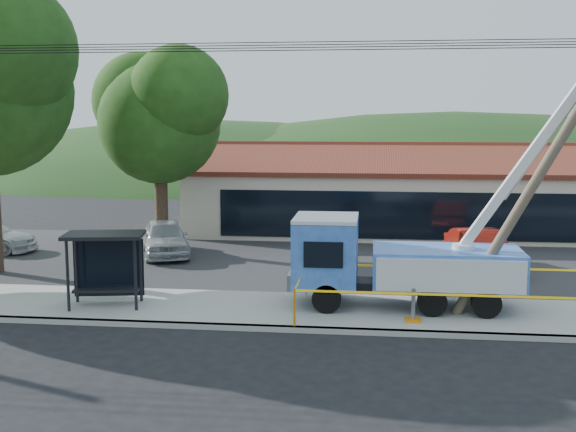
% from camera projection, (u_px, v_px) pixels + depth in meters
% --- Properties ---
extents(ground, '(120.00, 120.00, 0.00)m').
position_uv_depth(ground, '(284.00, 356.00, 18.11)').
color(ground, black).
rests_on(ground, ground).
extents(curb, '(60.00, 0.25, 0.15)m').
position_uv_depth(curb, '(293.00, 329.00, 20.16)').
color(curb, gray).
rests_on(curb, ground).
extents(sidewalk, '(60.00, 4.00, 0.15)m').
position_uv_depth(sidewalk, '(300.00, 311.00, 22.03)').
color(sidewalk, gray).
rests_on(sidewalk, ground).
extents(parking_lot, '(60.00, 12.00, 0.10)m').
position_uv_depth(parking_lot, '(320.00, 260.00, 29.90)').
color(parking_lot, '#28282B').
rests_on(parking_lot, ground).
extents(strip_mall, '(22.50, 8.53, 4.67)m').
position_uv_depth(strip_mall, '(409.00, 196.00, 37.03)').
color(strip_mall, beige).
rests_on(strip_mall, ground).
extents(tree_lot, '(6.30, 5.60, 8.94)m').
position_uv_depth(tree_lot, '(159.00, 111.00, 30.85)').
color(tree_lot, '#332316').
rests_on(tree_lot, ground).
extents(hill_west, '(78.40, 56.00, 28.00)m').
position_uv_depth(hill_west, '(205.00, 174.00, 73.95)').
color(hill_west, '#173914').
rests_on(hill_west, ground).
extents(hill_center, '(89.60, 64.00, 32.00)m').
position_uv_depth(hill_center, '(453.00, 177.00, 71.03)').
color(hill_center, '#173914').
rests_on(hill_center, ground).
extents(utility_truck, '(9.60, 3.73, 8.30)m').
position_uv_depth(utility_truck, '(399.00, 259.00, 22.12)').
color(utility_truck, black).
rests_on(utility_truck, ground).
extents(leaning_pole, '(4.56, 1.70, 8.20)m').
position_uv_depth(leaning_pole, '(545.00, 165.00, 20.58)').
color(leaning_pole, brown).
rests_on(leaning_pole, ground).
extents(bus_shelter, '(2.59, 1.85, 2.29)m').
position_uv_depth(bus_shelter, '(105.00, 252.00, 22.26)').
color(bus_shelter, black).
rests_on(bus_shelter, ground).
extents(caution_tape, '(11.81, 3.71, 1.07)m').
position_uv_depth(caution_tape, '(500.00, 289.00, 21.16)').
color(caution_tape, orange).
rests_on(caution_tape, ground).
extents(car_silver, '(3.26, 4.87, 1.54)m').
position_uv_depth(car_silver, '(166.00, 258.00, 30.68)').
color(car_silver, '#ADB0B4').
rests_on(car_silver, ground).
extents(car_red, '(2.45, 4.78, 1.50)m').
position_uv_depth(car_red, '(479.00, 271.00, 28.01)').
color(car_red, maroon).
rests_on(car_red, ground).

